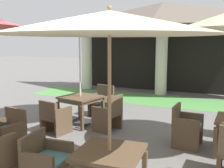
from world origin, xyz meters
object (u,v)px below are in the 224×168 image
(patio_chair_near_foreground_west, at_px, (186,127))
(patio_chair_far_back_west, at_px, (46,163))
(patio_umbrella_mid_left, at_px, (79,27))
(patio_chair_mid_left_south, at_px, (55,117))
(patio_chair_mid_right_north, at_px, (7,133))
(patio_table_far_back, at_px, (110,158))
(patio_table_mid_left, at_px, (81,100))
(patio_umbrella_far_back, at_px, (109,24))
(patio_chair_mid_left_east, at_px, (109,114))
(patio_chair_mid_left_north, at_px, (102,102))

(patio_chair_near_foreground_west, bearing_deg, patio_chair_far_back_west, -30.60)
(patio_umbrella_mid_left, relative_size, patio_chair_mid_left_south, 3.42)
(patio_chair_mid_right_north, height_order, patio_chair_far_back_west, patio_chair_mid_right_north)
(patio_chair_mid_right_north, bearing_deg, patio_umbrella_mid_left, -90.26)
(patio_table_far_back, height_order, patio_chair_far_back_west, patio_chair_far_back_west)
(patio_chair_near_foreground_west, distance_m, patio_table_mid_left, 2.87)
(patio_table_mid_left, relative_size, patio_table_far_back, 1.15)
(patio_chair_mid_left_south, bearing_deg, patio_umbrella_far_back, -28.83)
(patio_table_mid_left, distance_m, patio_chair_far_back_west, 3.22)
(patio_chair_near_foreground_west, height_order, patio_umbrella_mid_left, patio_umbrella_mid_left)
(patio_chair_far_back_west, bearing_deg, patio_table_mid_left, -163.37)
(patio_chair_mid_left_south, relative_size, patio_umbrella_far_back, 0.29)
(patio_chair_far_back_west, bearing_deg, patio_chair_mid_left_east, -179.45)
(patio_chair_near_foreground_west, relative_size, patio_chair_mid_left_east, 0.96)
(patio_chair_mid_left_south, bearing_deg, patio_chair_far_back_west, -45.61)
(patio_chair_mid_left_east, relative_size, patio_chair_mid_left_north, 0.98)
(patio_chair_mid_right_north, bearing_deg, patio_table_mid_left, -90.26)
(patio_chair_near_foreground_west, bearing_deg, patio_umbrella_far_back, -12.30)
(patio_chair_mid_right_north, bearing_deg, patio_chair_mid_left_north, -90.96)
(patio_chair_mid_right_north, xyz_separation_m, patio_umbrella_far_back, (2.54, -0.65, 2.00))
(patio_chair_far_back_west, bearing_deg, patio_chair_mid_right_north, -120.73)
(patio_chair_mid_right_north, distance_m, patio_table_far_back, 2.63)
(patio_chair_far_back_west, bearing_deg, patio_chair_mid_left_south, -151.76)
(patio_table_far_back, bearing_deg, patio_umbrella_mid_left, 127.03)
(patio_chair_near_foreground_west, height_order, patio_chair_mid_left_north, patio_chair_mid_left_north)
(patio_table_far_back, bearing_deg, patio_chair_far_back_west, -175.13)
(patio_table_mid_left, height_order, patio_umbrella_mid_left, patio_umbrella_mid_left)
(patio_table_mid_left, distance_m, patio_chair_mid_right_north, 2.29)
(patio_chair_mid_left_east, distance_m, patio_chair_far_back_west, 2.82)
(patio_umbrella_mid_left, bearing_deg, patio_table_far_back, -52.97)
(patio_table_mid_left, height_order, patio_chair_mid_right_north, patio_chair_mid_right_north)
(patio_chair_mid_left_north, height_order, patio_chair_far_back_west, patio_chair_mid_left_north)
(patio_chair_near_foreground_west, height_order, patio_chair_far_back_west, patio_chair_near_foreground_west)
(patio_chair_mid_right_north, relative_size, patio_chair_far_back_west, 1.03)
(patio_chair_mid_left_east, distance_m, patio_umbrella_far_back, 3.61)
(patio_chair_near_foreground_west, distance_m, patio_table_far_back, 2.57)
(patio_chair_mid_left_north, height_order, patio_umbrella_far_back, patio_umbrella_far_back)
(patio_umbrella_mid_left, relative_size, patio_chair_far_back_west, 3.35)
(patio_chair_mid_left_north, xyz_separation_m, patio_chair_far_back_west, (1.00, -3.90, -0.02))
(patio_chair_mid_left_south, bearing_deg, patio_chair_near_foreground_west, 20.36)
(patio_chair_near_foreground_west, height_order, patio_chair_mid_right_north, patio_chair_near_foreground_west)
(patio_table_mid_left, bearing_deg, patio_chair_mid_right_north, -98.86)
(patio_chair_near_foreground_west, bearing_deg, patio_umbrella_mid_left, -96.33)
(patio_chair_mid_left_east, height_order, patio_chair_mid_left_south, patio_chair_mid_left_east)
(patio_chair_mid_left_east, height_order, patio_umbrella_far_back, patio_umbrella_far_back)
(patio_umbrella_mid_left, distance_m, patio_chair_mid_right_north, 3.14)
(patio_table_mid_left, relative_size, patio_umbrella_mid_left, 0.39)
(patio_table_far_back, bearing_deg, patio_chair_mid_left_east, 115.16)
(patio_table_mid_left, relative_size, patio_umbrella_far_back, 0.38)
(patio_chair_mid_right_north, bearing_deg, patio_chair_mid_left_south, -88.61)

